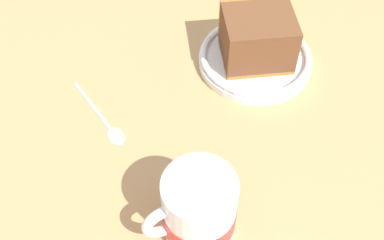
% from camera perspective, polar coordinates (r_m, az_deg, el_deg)
% --- Properties ---
extents(ground_plane, '(1.27, 1.27, 0.02)m').
position_cam_1_polar(ground_plane, '(0.64, 0.26, -0.04)').
color(ground_plane, tan).
extents(small_plate, '(0.16, 0.16, 0.02)m').
position_cam_1_polar(small_plate, '(0.69, 7.30, 7.08)').
color(small_plate, white).
rests_on(small_plate, ground_plane).
extents(cake_slice, '(0.11, 0.10, 0.07)m').
position_cam_1_polar(cake_slice, '(0.67, 7.57, 9.44)').
color(cake_slice, '#9E662D').
rests_on(cake_slice, small_plate).
extents(tea_mug, '(0.10, 0.08, 0.09)m').
position_cam_1_polar(tea_mug, '(0.51, 0.69, -10.23)').
color(tea_mug, white).
rests_on(tea_mug, ground_plane).
extents(teaspoon, '(0.05, 0.12, 0.01)m').
position_cam_1_polar(teaspoon, '(0.63, -9.74, -0.42)').
color(teaspoon, silver).
rests_on(teaspoon, ground_plane).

